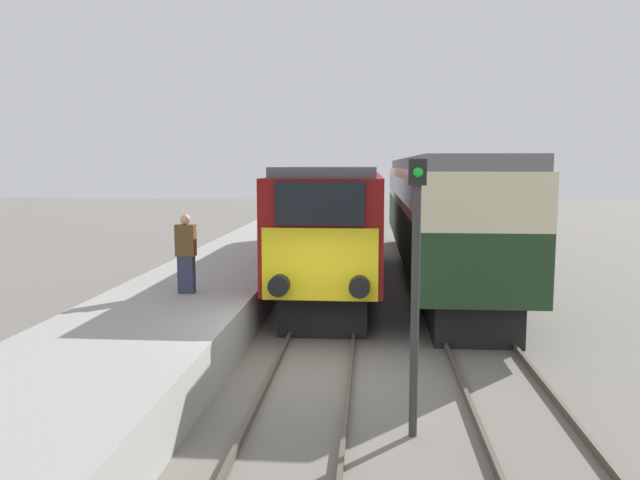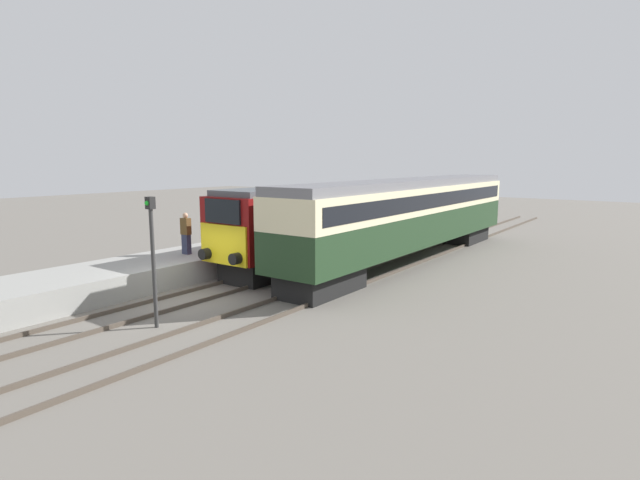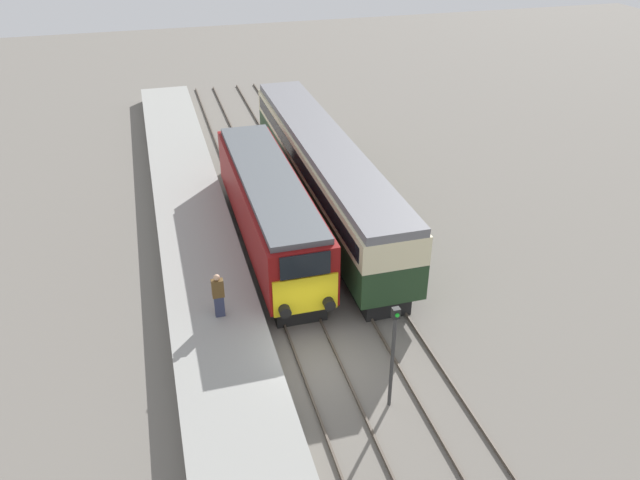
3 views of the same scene
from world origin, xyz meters
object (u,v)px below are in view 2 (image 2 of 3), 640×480
object	(u,v)px
locomotive	(322,220)
passenger_carriage	(411,212)
person_on_platform	(186,233)
signal_post	(153,251)

from	to	relation	value
locomotive	passenger_carriage	world-z (taller)	passenger_carriage
passenger_carriage	person_on_platform	distance (m)	10.90
passenger_carriage	signal_post	world-z (taller)	passenger_carriage
locomotive	passenger_carriage	bearing A→B (deg)	40.47
passenger_carriage	person_on_platform	xyz separation A→B (m)	(-6.53, -8.71, -0.63)
passenger_carriage	person_on_platform	size ratio (longest dim) A/B	10.87
locomotive	person_on_platform	world-z (taller)	locomotive
locomotive	passenger_carriage	xyz separation A→B (m)	(3.40, 2.90, 0.37)
passenger_carriage	signal_post	bearing A→B (deg)	-97.00
passenger_carriage	person_on_platform	world-z (taller)	passenger_carriage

